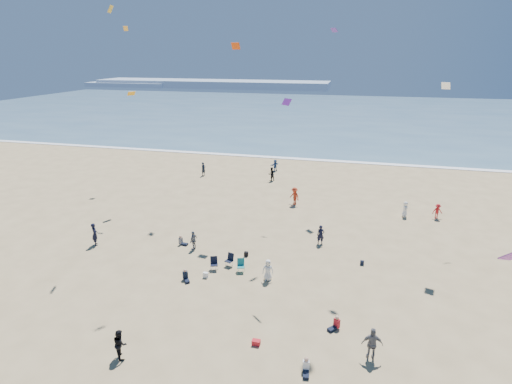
# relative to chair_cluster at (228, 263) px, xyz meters

# --- Properties ---
(ocean) EXTENTS (220.00, 100.00, 0.06)m
(ocean) POSITION_rel_chair_cluster_xyz_m (0.94, 83.80, -0.47)
(ocean) COLOR #476B84
(ocean) RESTS_ON ground
(surf_line) EXTENTS (220.00, 1.20, 0.08)m
(surf_line) POSITION_rel_chair_cluster_xyz_m (0.94, 33.80, -0.46)
(surf_line) COLOR white
(surf_line) RESTS_ON ground
(headland_far) EXTENTS (110.00, 20.00, 3.20)m
(headland_far) POSITION_rel_chair_cluster_xyz_m (-59.06, 158.80, 1.10)
(headland_far) COLOR #7A8EA8
(headland_far) RESTS_ON ground
(headland_near) EXTENTS (40.00, 14.00, 2.00)m
(headland_near) POSITION_rel_chair_cluster_xyz_m (-99.06, 153.80, 0.50)
(headland_near) COLOR #7A8EA8
(headland_near) RESTS_ON ground
(standing_flyers) EXTENTS (37.69, 48.22, 1.95)m
(standing_flyers) POSITION_rel_chair_cluster_xyz_m (4.39, 3.87, 0.37)
(standing_flyers) COLOR #AC3018
(standing_flyers) RESTS_ON ground
(seated_group) EXTENTS (14.22, 22.73, 0.84)m
(seated_group) POSITION_rel_chair_cluster_xyz_m (2.74, -6.32, -0.08)
(seated_group) COLOR white
(seated_group) RESTS_ON ground
(chair_cluster) EXTENTS (2.76, 1.57, 1.00)m
(chair_cluster) POSITION_rel_chair_cluster_xyz_m (0.00, 0.00, 0.00)
(chair_cluster) COLOR black
(chair_cluster) RESTS_ON ground
(white_tote) EXTENTS (0.35, 0.20, 0.40)m
(white_tote) POSITION_rel_chair_cluster_xyz_m (-1.20, -1.47, -0.30)
(white_tote) COLOR white
(white_tote) RESTS_ON ground
(black_backpack) EXTENTS (0.30, 0.22, 0.38)m
(black_backpack) POSITION_rel_chair_cluster_xyz_m (0.78, 2.29, -0.31)
(black_backpack) COLOR black
(black_backpack) RESTS_ON ground
(cooler) EXTENTS (0.45, 0.30, 0.30)m
(cooler) POSITION_rel_chair_cluster_xyz_m (3.99, -7.38, -0.35)
(cooler) COLOR red
(cooler) RESTS_ON ground
(navy_bag) EXTENTS (0.28, 0.18, 0.34)m
(navy_bag) POSITION_rel_chair_cluster_xyz_m (9.68, 3.11, -0.33)
(navy_bag) COLOR black
(navy_bag) RESTS_ON ground
(kites_aloft) EXTENTS (38.89, 39.17, 27.72)m
(kites_aloft) POSITION_rel_chair_cluster_xyz_m (9.49, 0.95, 13.97)
(kites_aloft) COLOR pink
(kites_aloft) RESTS_ON ground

